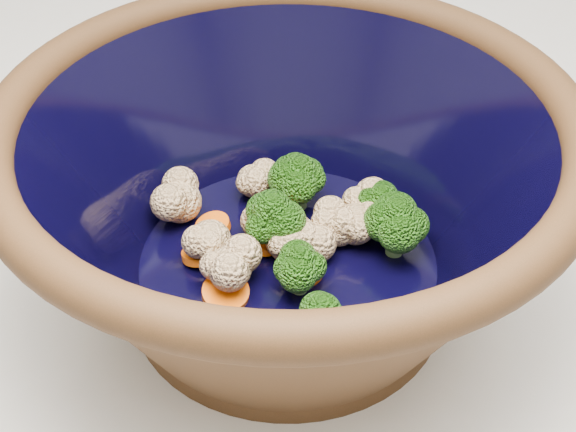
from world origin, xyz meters
The scene contains 2 objects.
mixing_bowl centered at (-0.11, 0.02, 1.00)m, with size 0.41×0.41×0.17m.
vegetable_pile centered at (-0.11, 0.04, 0.96)m, with size 0.20×0.19×0.05m.
Camera 1 is at (-0.08, -0.40, 1.34)m, focal length 50.00 mm.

